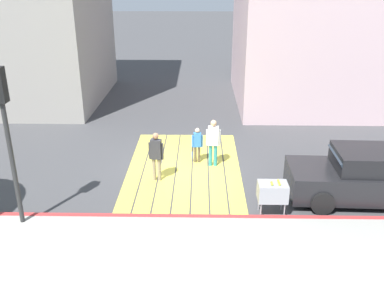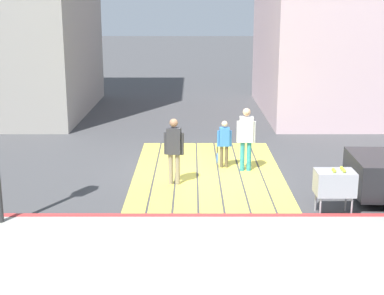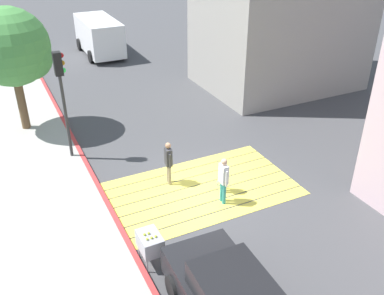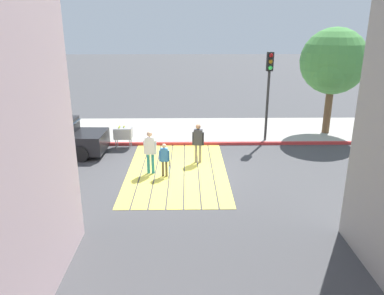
{
  "view_description": "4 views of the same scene",
  "coord_description": "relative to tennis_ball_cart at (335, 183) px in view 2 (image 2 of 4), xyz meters",
  "views": [
    {
      "loc": [
        -13.31,
        -0.53,
        6.3
      ],
      "look_at": [
        0.15,
        -0.27,
        0.72
      ],
      "focal_mm": 40.25,
      "sensor_mm": 36.0,
      "label": 1
    },
    {
      "loc": [
        -14.03,
        0.41,
        4.31
      ],
      "look_at": [
        -0.71,
        0.41,
        0.88
      ],
      "focal_mm": 53.2,
      "sensor_mm": 36.0,
      "label": 2
    },
    {
      "loc": [
        -5.74,
        -10.88,
        8.46
      ],
      "look_at": [
        0.13,
        1.07,
        1.09
      ],
      "focal_mm": 39.79,
      "sensor_mm": 36.0,
      "label": 3
    },
    {
      "loc": [
        13.32,
        0.38,
        5.39
      ],
      "look_at": [
        -0.07,
        0.58,
        0.93
      ],
      "focal_mm": 34.48,
      "sensor_mm": 36.0,
      "label": 4
    }
  ],
  "objects": [
    {
      "name": "sidewalk_west",
      "position": [
        -2.7,
        2.53,
        -0.64
      ],
      "size": [
        4.8,
        40.0,
        0.12
      ],
      "primitive_type": "cube",
      "color": "#9E9B93",
      "rests_on": "ground"
    },
    {
      "name": "curb_painted",
      "position": [
        -0.35,
        2.53,
        -0.63
      ],
      "size": [
        0.16,
        40.0,
        0.13
      ],
      "primitive_type": "cube",
      "color": "#BC3333",
      "rests_on": "ground"
    },
    {
      "name": "ground_plane",
      "position": [
        2.9,
        2.53,
        -0.7
      ],
      "size": [
        120.0,
        120.0,
        0.0
      ],
      "primitive_type": "plane",
      "color": "#424244"
    },
    {
      "name": "tennis_ball_cart",
      "position": [
        0.0,
        0.0,
        0.0
      ],
      "size": [
        0.56,
        0.8,
        1.02
      ],
      "color": "#99999E",
      "rests_on": "ground"
    },
    {
      "name": "pedestrian_adult_trailing",
      "position": [
        2.01,
        3.37,
        0.25
      ],
      "size": [
        0.25,
        0.48,
        1.63
      ],
      "color": "gray",
      "rests_on": "ground"
    },
    {
      "name": "crosswalk_stripes",
      "position": [
        2.9,
        2.53,
        -0.69
      ],
      "size": [
        6.4,
        3.8,
        0.01
      ],
      "color": "#EAD64C",
      "rests_on": "ground"
    },
    {
      "name": "pedestrian_adult_lead",
      "position": [
        3.15,
        1.54,
        0.27
      ],
      "size": [
        0.23,
        0.49,
        1.67
      ],
      "color": "teal",
      "rests_on": "ground"
    },
    {
      "name": "pedestrian_child_with_racket",
      "position": [
        3.44,
        2.09,
        0.02
      ],
      "size": [
        0.28,
        0.39,
        1.28
      ],
      "color": "brown",
      "rests_on": "ground"
    }
  ]
}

